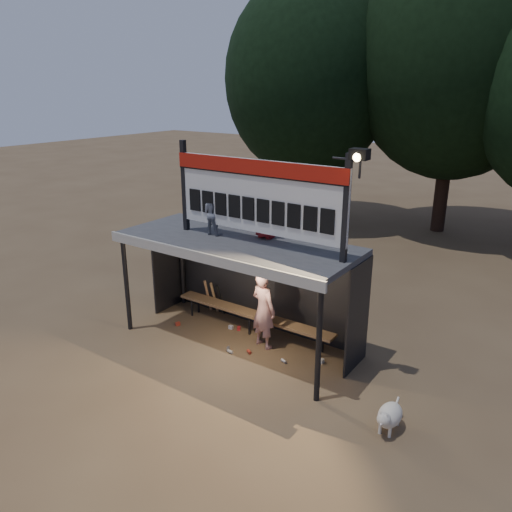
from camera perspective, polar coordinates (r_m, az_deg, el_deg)
The scene contains 12 objects.
ground at distance 10.98m, azimuth -2.08°, elevation -9.79°, with size 80.00×80.00×0.00m, color brown.
player at distance 10.45m, azimuth 0.87°, elevation -6.16°, with size 0.62×0.40×1.69m, color white.
child_a at distance 10.38m, azimuth -4.94°, elevation 4.92°, with size 0.44×0.35×0.91m, color slate.
child_b at distance 10.07m, azimuth 1.14°, elevation 5.10°, with size 0.54×0.35×1.10m, color maroon.
dugout_shelter at distance 10.41m, azimuth -1.39°, elevation -0.31°, with size 5.10×2.08×2.32m.
scoreboard_assembly at distance 9.51m, azimuth 0.37°, elevation 7.09°, with size 4.10×0.27×1.99m.
bench at distance 11.18m, azimuth -0.41°, elevation -6.74°, with size 4.00×0.35×0.48m.
tree_left at distance 20.24m, azimuth 6.07°, elevation 19.44°, with size 6.46×6.46×9.27m.
tree_mid at distance 19.81m, azimuth 22.05°, elevation 20.17°, with size 7.22×7.22×10.36m.
dog at distance 8.61m, azimuth 14.97°, elevation -17.23°, with size 0.36×0.81×0.49m.
bats at distance 12.11m, azimuth -4.79°, elevation -4.74°, with size 0.47×0.33×0.84m.
litter at distance 10.86m, azimuth -1.46°, elevation -9.91°, with size 3.61×1.04×0.08m.
Camera 1 is at (5.81, -7.70, 5.25)m, focal length 35.00 mm.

